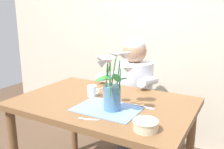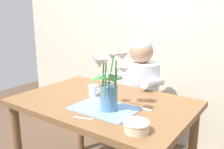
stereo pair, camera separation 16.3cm
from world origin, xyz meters
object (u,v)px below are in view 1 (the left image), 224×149
(dinner_knife, at_px, (140,106))
(coffee_cup, at_px, (92,91))
(seated_person, at_px, (134,98))
(ceramic_bowl, at_px, (146,125))
(flower_vase, at_px, (113,82))

(dinner_knife, bearing_deg, coffee_cup, -179.68)
(seated_person, xyz_separation_m, coffee_cup, (-0.07, -0.58, 0.22))
(seated_person, bearing_deg, coffee_cup, -94.41)
(ceramic_bowl, height_order, coffee_cup, coffee_cup)
(coffee_cup, bearing_deg, ceramic_bowl, -29.97)
(flower_vase, relative_size, dinner_knife, 1.89)
(seated_person, relative_size, coffee_cup, 12.20)
(flower_vase, height_order, ceramic_bowl, flower_vase)
(seated_person, height_order, coffee_cup, seated_person)
(ceramic_bowl, distance_m, dinner_knife, 0.33)
(coffee_cup, bearing_deg, seated_person, 82.83)
(seated_person, bearing_deg, flower_vase, -73.07)
(ceramic_bowl, relative_size, coffee_cup, 1.46)
(flower_vase, bearing_deg, seated_person, 104.17)
(ceramic_bowl, height_order, dinner_knife, ceramic_bowl)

